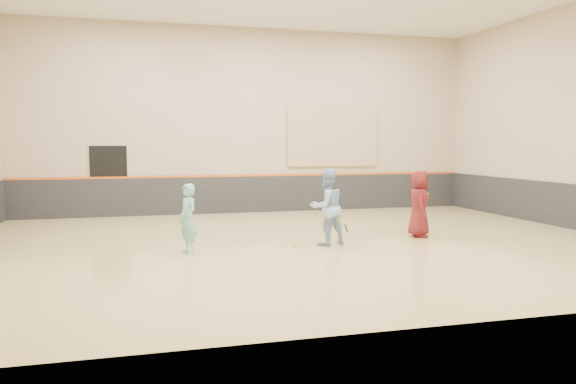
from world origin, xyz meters
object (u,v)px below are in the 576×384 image
object	(u,v)px
instructor	(327,207)
young_man	(419,204)
girl	(188,219)
spare_racket	(213,220)

from	to	relation	value
instructor	young_man	world-z (taller)	instructor
girl	spare_racket	distance (m)	4.79
instructor	spare_racket	bearing A→B (deg)	-80.40
girl	instructor	world-z (taller)	instructor
girl	instructor	xyz separation A→B (m)	(3.09, 0.20, 0.13)
instructor	girl	bearing A→B (deg)	-10.73
young_man	spare_racket	bearing A→B (deg)	69.84
young_man	girl	bearing A→B (deg)	117.84
instructor	young_man	distance (m)	2.57
instructor	spare_racket	size ratio (longest dim) A/B	2.45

